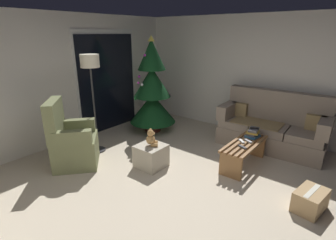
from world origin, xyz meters
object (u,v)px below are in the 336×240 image
remote_silver (248,141)px  remote_graphite (242,147)px  cardboard_box_taped_mid_floor (310,200)px  floor_lamp (91,71)px  book_stack (253,133)px  christmas_tree (152,91)px  ottoman (151,156)px  couch (272,128)px  remote_white (242,141)px  teddy_bear_honey (151,139)px  coffee_table (244,150)px  armchair (72,143)px  cell_phone (254,128)px

remote_silver → remote_graphite: 0.28m
cardboard_box_taped_mid_floor → remote_graphite: bearing=71.2°
remote_silver → floor_lamp: bearing=-34.1°
book_stack → christmas_tree: size_ratio=0.13×
remote_silver → christmas_tree: bearing=-66.2°
remote_silver → floor_lamp: size_ratio=0.09×
ottoman → christmas_tree: bearing=40.7°
couch → remote_white: couch is taller
book_stack → teddy_bear_honey: 1.76m
coffee_table → remote_graphite: 0.26m
cardboard_box_taped_mid_floor → armchair: bearing=109.3°
cell_phone → floor_lamp: (-1.50, 2.41, 0.93)m
remote_silver → ottoman: bearing=-19.9°
armchair → remote_graphite: bearing=-56.0°
couch → remote_silver: size_ratio=12.62×
remote_graphite → remote_white: (0.21, 0.10, 0.00)m
remote_silver → christmas_tree: (0.20, 2.30, 0.49)m
armchair → remote_silver: bearing=-51.2°
couch → coffee_table: couch is taller
coffee_table → remote_silver: size_ratio=7.05×
coffee_table → remote_white: 0.16m
cell_phone → teddy_bear_honey: (-1.32, 1.19, -0.07)m
cell_phone → teddy_bear_honey: teddy_bear_honey is taller
floor_lamp → cell_phone: bearing=-58.1°
cell_phone → couch: bearing=-31.8°
remote_white → ottoman: (-1.00, 1.13, -0.23)m
armchair → floor_lamp: (0.59, 0.13, 1.10)m
floor_lamp → book_stack: bearing=-58.3°
christmas_tree → armchair: bearing=-179.4°
armchair → christmas_tree: bearing=0.6°
cell_phone → cardboard_box_taped_mid_floor: (-0.91, -1.11, -0.44)m
remote_graphite → armchair: armchair is taller
couch → cell_phone: size_ratio=13.67×
couch → floor_lamp: bearing=131.4°
couch → armchair: bearing=139.8°
coffee_table → book_stack: bearing=-1.2°
remote_silver → cell_phone: bearing=-148.6°
remote_white → remote_graphite: bearing=68.4°
remote_white → teddy_bear_honey: teddy_bear_honey is taller
couch → armchair: armchair is taller
cell_phone → christmas_tree: 2.32m
couch → remote_silver: bearing=175.4°
remote_silver → christmas_tree: christmas_tree is taller
armchair → floor_lamp: 1.26m
floor_lamp → remote_silver: bearing=-62.8°
book_stack → teddy_bear_honey: size_ratio=0.97×
book_stack → cardboard_box_taped_mid_floor: bearing=-128.3°
coffee_table → book_stack: book_stack is taller
armchair → book_stack: bearing=-47.5°
ottoman → teddy_bear_honey: teddy_bear_honey is taller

